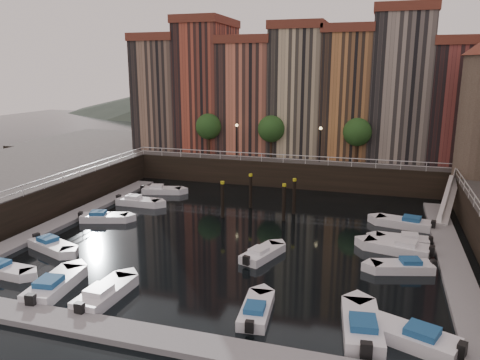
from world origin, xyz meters
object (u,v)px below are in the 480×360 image
(boat_left_2, at_px, (103,217))
(boat_left_0, at_px, (5,270))
(boat_left_1, at_px, (52,246))
(gangway, at_px, (449,197))
(mooring_pilings, at_px, (263,198))

(boat_left_2, bearing_deg, boat_left_0, -106.72)
(boat_left_1, xyz_separation_m, boat_left_2, (-0.24, 7.33, -0.01))
(gangway, relative_size, boat_left_1, 1.79)
(boat_left_1, height_order, boat_left_2, boat_left_1)
(gangway, distance_m, boat_left_0, 37.74)
(gangway, bearing_deg, boat_left_1, -148.72)
(gangway, distance_m, boat_left_2, 32.09)
(boat_left_0, height_order, boat_left_1, boat_left_1)
(mooring_pilings, relative_size, boat_left_2, 1.43)
(boat_left_1, bearing_deg, gangway, 51.29)
(gangway, relative_size, boat_left_0, 1.98)
(gangway, relative_size, boat_left_2, 1.83)
(boat_left_0, bearing_deg, boat_left_1, 91.97)
(boat_left_0, bearing_deg, boat_left_2, 94.09)
(boat_left_1, bearing_deg, boat_left_0, -71.56)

